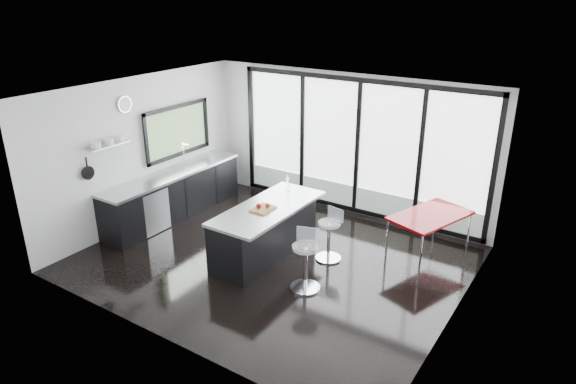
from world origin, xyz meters
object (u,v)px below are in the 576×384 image
Objects in this scene: bar_stool_far at (329,241)px; red_table at (428,235)px; bar_stool_near at (305,267)px; island at (265,230)px.

red_table is at bearing 52.45° from bar_stool_far.
bar_stool_near is 2.39m from red_table.
island is 2.78m from red_table.
bar_stool_far is 1.71m from red_table.
bar_stool_far is at bearing -141.17° from red_table.
bar_stool_far is 0.49× the size of red_table.
island is 3.00× the size of bar_stool_near.
bar_stool_near is at bearing -26.21° from island.
bar_stool_near is (1.14, -0.56, -0.09)m from island.
bar_stool_near is 1.07× the size of bar_stool_far.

